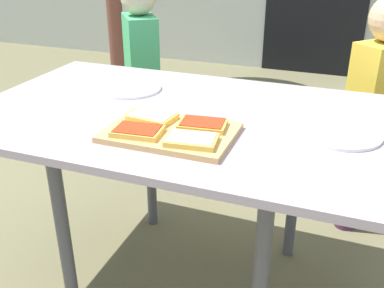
% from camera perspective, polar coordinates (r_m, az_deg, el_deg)
% --- Properties ---
extents(ground_plane, '(16.00, 16.00, 0.00)m').
position_cam_1_polar(ground_plane, '(1.78, 0.02, -17.43)').
color(ground_plane, '#686345').
extents(dining_table, '(1.43, 0.83, 0.70)m').
position_cam_1_polar(dining_table, '(1.43, 0.02, 1.48)').
color(dining_table, '#A2929F').
rests_on(dining_table, ground).
extents(cutting_board, '(0.36, 0.25, 0.02)m').
position_cam_1_polar(cutting_board, '(1.26, -2.80, 1.50)').
color(cutting_board, tan).
rests_on(cutting_board, dining_table).
extents(pizza_slice_far_left, '(0.14, 0.11, 0.02)m').
position_cam_1_polar(pizza_slice_far_left, '(1.32, -5.09, 3.52)').
color(pizza_slice_far_left, gold).
rests_on(pizza_slice_far_left, cutting_board).
extents(pizza_slice_near_right, '(0.14, 0.11, 0.02)m').
position_cam_1_polar(pizza_slice_near_right, '(1.17, -0.04, 0.53)').
color(pizza_slice_near_right, gold).
rests_on(pizza_slice_near_right, cutting_board).
extents(pizza_slice_far_right, '(0.14, 0.11, 0.02)m').
position_cam_1_polar(pizza_slice_far_right, '(1.26, 1.36, 2.53)').
color(pizza_slice_far_right, gold).
rests_on(pizza_slice_far_right, cutting_board).
extents(pizza_slice_near_left, '(0.14, 0.10, 0.02)m').
position_cam_1_polar(pizza_slice_near_left, '(1.23, -7.00, 1.67)').
color(pizza_slice_near_left, gold).
rests_on(pizza_slice_near_left, cutting_board).
extents(plate_white_left, '(0.23, 0.23, 0.01)m').
position_cam_1_polar(plate_white_left, '(1.65, -8.01, 7.09)').
color(plate_white_left, white).
rests_on(plate_white_left, dining_table).
extents(plate_white_right, '(0.23, 0.23, 0.01)m').
position_cam_1_polar(plate_white_right, '(1.33, 18.41, 1.39)').
color(plate_white_right, silver).
rests_on(plate_white_right, dining_table).
extents(child_left, '(0.26, 0.28, 1.03)m').
position_cam_1_polar(child_left, '(2.29, -6.44, 9.45)').
color(child_left, '#40416F').
rests_on(child_left, ground).
extents(child_right, '(0.26, 0.27, 1.01)m').
position_cam_1_polar(child_right, '(1.98, 22.66, 5.00)').
color(child_right, '#47243F').
rests_on(child_right, ground).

